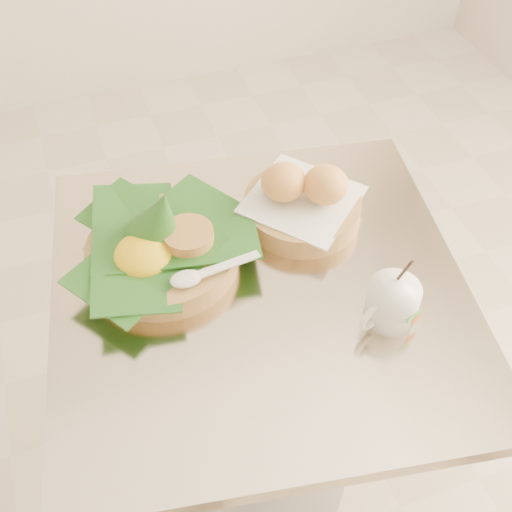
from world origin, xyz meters
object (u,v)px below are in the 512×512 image
object	(u,v)px
cafe_table	(259,358)
coffee_mug	(391,302)
rice_basket	(162,245)
bread_basket	(303,201)

from	to	relation	value
cafe_table	coffee_mug	size ratio (longest dim) A/B	5.52
cafe_table	rice_basket	xyz separation A→B (m)	(-0.14, 0.11, 0.27)
rice_basket	coffee_mug	size ratio (longest dim) A/B	2.27
rice_basket	coffee_mug	world-z (taller)	rice_basket
coffee_mug	cafe_table	bearing A→B (deg)	143.80
rice_basket	bread_basket	xyz separation A→B (m)	(0.27, 0.03, -0.00)
cafe_table	coffee_mug	world-z (taller)	coffee_mug
cafe_table	rice_basket	bearing A→B (deg)	143.14
rice_basket	coffee_mug	xyz separation A→B (m)	(0.32, -0.23, -0.01)
bread_basket	coffee_mug	distance (m)	0.27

